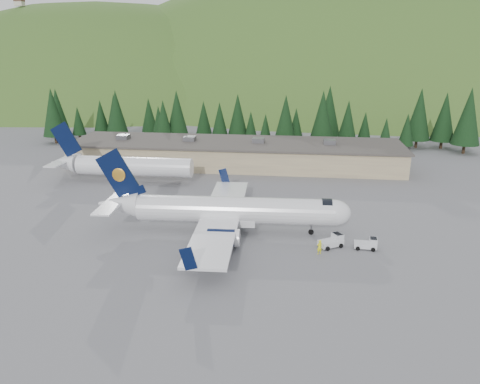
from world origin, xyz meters
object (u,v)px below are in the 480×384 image
Objects in this scene: second_airliner at (120,165)px; terminal_building at (235,153)px; baggage_tug_a at (333,241)px; airliner at (227,211)px; baggage_tug_b at (368,244)px; ramp_worker at (319,247)px.

terminal_building is (19.91, 16.00, -0.70)m from second_airliner.
terminal_building reaches higher than baggage_tug_a.
airliner reaches higher than baggage_tug_a.
baggage_tug_b is 0.04× the size of terminal_building.
second_airliner is 9.38× the size of baggage_tug_b.
baggage_tug_a reaches higher than baggage_tug_b.
second_airliner reaches higher than ramp_worker.
ramp_worker is (36.39, -27.88, -2.38)m from second_airliner.
terminal_building is (-18.27, 41.34, 1.87)m from baggage_tug_a.
airliner is 14.86m from baggage_tug_a.
airliner is 32.51m from second_airliner.
baggage_tug_b is at bearing -61.35° from terminal_building.
baggage_tug_a is (14.29, -3.30, -2.37)m from airliner.
baggage_tug_a is at bearing -33.57° from second_airliner.
baggage_tug_b is 47.35m from terminal_building.
ramp_worker is (-1.79, -2.54, 0.20)m from baggage_tug_a.
airliner reaches higher than ramp_worker.
baggage_tug_b is at bearing -12.81° from airliner.
baggage_tug_a is 0.05× the size of terminal_building.
baggage_tug_b is (18.71, -3.48, -2.44)m from airliner.
second_airliner is 25.55m from terminal_building.
airliner reaches higher than baggage_tug_b.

